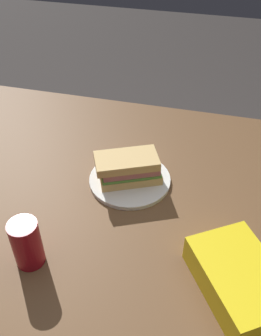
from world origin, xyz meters
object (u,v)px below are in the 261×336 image
Objects in this scene: dining_table at (118,233)px; paper_plate at (130,180)px; sandwich at (129,168)px; soda_can_red at (27,243)px; chip_bag at (239,280)px.

paper_plate is at bearing -90.83° from dining_table.
sandwich is 1.64× the size of soda_can_red.
soda_can_red is at bearing 64.30° from sandwich.
dining_table is at bearing 90.32° from sandwich.
soda_can_red reaches higher than dining_table.
sandwich reaches higher than dining_table.
paper_plate is 1.00× the size of chip_bag.
sandwich is at bearing 15.21° from chip_bag.
paper_plate is 1.89× the size of soda_can_red.
paper_plate is 1.15× the size of sandwich.
dining_table is 8.11× the size of paper_plate.
soda_can_red is at bearing 61.89° from chip_bag.
dining_table is 15.34× the size of soda_can_red.
chip_bag is at bearing 154.49° from dining_table.
soda_can_red is at bearing 64.15° from paper_plate.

